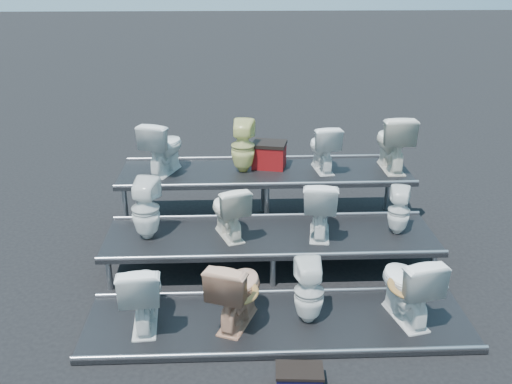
{
  "coord_description": "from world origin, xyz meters",
  "views": [
    {
      "loc": [
        -0.46,
        -6.53,
        3.73
      ],
      "look_at": [
        -0.18,
        0.1,
        1.01
      ],
      "focal_mm": 40.0,
      "sensor_mm": 36.0,
      "label": 1
    }
  ],
  "objects_px": {
    "toilet_4": "(146,209)",
    "toilet_10": "(323,147)",
    "step_stool": "(299,378)",
    "toilet_2": "(309,292)",
    "red_crate": "(269,156)",
    "toilet_6": "(320,207)",
    "toilet_7": "(399,211)",
    "toilet_9": "(243,146)",
    "toilet_11": "(393,142)",
    "toilet_5": "(229,210)",
    "toilet_8": "(163,147)",
    "toilet_0": "(142,292)",
    "toilet_1": "(237,290)",
    "toilet_3": "(408,285)"
  },
  "relations": [
    {
      "from": "toilet_9",
      "to": "toilet_4",
      "type": "bearing_deg",
      "value": 56.05
    },
    {
      "from": "toilet_4",
      "to": "toilet_10",
      "type": "bearing_deg",
      "value": -140.27
    },
    {
      "from": "toilet_0",
      "to": "toilet_1",
      "type": "distance_m",
      "value": 1.0
    },
    {
      "from": "toilet_9",
      "to": "toilet_11",
      "type": "bearing_deg",
      "value": -170.27
    },
    {
      "from": "toilet_7",
      "to": "toilet_2",
      "type": "bearing_deg",
      "value": 61.02
    },
    {
      "from": "toilet_1",
      "to": "toilet_11",
      "type": "relative_size",
      "value": 0.96
    },
    {
      "from": "toilet_4",
      "to": "red_crate",
      "type": "relative_size",
      "value": 1.68
    },
    {
      "from": "toilet_9",
      "to": "toilet_10",
      "type": "relative_size",
      "value": 1.09
    },
    {
      "from": "toilet_2",
      "to": "step_stool",
      "type": "distance_m",
      "value": 1.04
    },
    {
      "from": "toilet_6",
      "to": "toilet_8",
      "type": "xyz_separation_m",
      "value": [
        -2.08,
        1.3,
        0.41
      ]
    },
    {
      "from": "toilet_4",
      "to": "toilet_6",
      "type": "xyz_separation_m",
      "value": [
        2.18,
        0.0,
        -0.01
      ]
    },
    {
      "from": "toilet_5",
      "to": "toilet_7",
      "type": "height_order",
      "value": "toilet_5"
    },
    {
      "from": "toilet_0",
      "to": "toilet_8",
      "type": "height_order",
      "value": "toilet_8"
    },
    {
      "from": "toilet_4",
      "to": "toilet_8",
      "type": "xyz_separation_m",
      "value": [
        0.1,
        1.3,
        0.4
      ]
    },
    {
      "from": "toilet_0",
      "to": "toilet_6",
      "type": "distance_m",
      "value": 2.48
    },
    {
      "from": "toilet_3",
      "to": "toilet_4",
      "type": "height_order",
      "value": "toilet_4"
    },
    {
      "from": "toilet_1",
      "to": "toilet_8",
      "type": "distance_m",
      "value": 2.9
    },
    {
      "from": "toilet_0",
      "to": "toilet_7",
      "type": "xyz_separation_m",
      "value": [
        3.08,
        1.3,
        0.31
      ]
    },
    {
      "from": "toilet_9",
      "to": "red_crate",
      "type": "xyz_separation_m",
      "value": [
        0.39,
        0.16,
        -0.21
      ]
    },
    {
      "from": "toilet_0",
      "to": "red_crate",
      "type": "relative_size",
      "value": 1.71
    },
    {
      "from": "toilet_8",
      "to": "toilet_5",
      "type": "bearing_deg",
      "value": 147.64
    },
    {
      "from": "red_crate",
      "to": "toilet_10",
      "type": "bearing_deg",
      "value": 1.35
    },
    {
      "from": "toilet_0",
      "to": "toilet_9",
      "type": "height_order",
      "value": "toilet_9"
    },
    {
      "from": "toilet_10",
      "to": "step_stool",
      "type": "bearing_deg",
      "value": 71.94
    },
    {
      "from": "toilet_5",
      "to": "toilet_7",
      "type": "bearing_deg",
      "value": 160.11
    },
    {
      "from": "toilet_5",
      "to": "toilet_6",
      "type": "distance_m",
      "value": 1.15
    },
    {
      "from": "toilet_9",
      "to": "toilet_11",
      "type": "height_order",
      "value": "toilet_11"
    },
    {
      "from": "toilet_0",
      "to": "toilet_4",
      "type": "relative_size",
      "value": 1.02
    },
    {
      "from": "toilet_7",
      "to": "toilet_8",
      "type": "relative_size",
      "value": 0.8
    },
    {
      "from": "step_stool",
      "to": "toilet_2",
      "type": "bearing_deg",
      "value": 81.8
    },
    {
      "from": "toilet_0",
      "to": "toilet_4",
      "type": "height_order",
      "value": "toilet_4"
    },
    {
      "from": "toilet_7",
      "to": "toilet_4",
      "type": "bearing_deg",
      "value": 16.06
    },
    {
      "from": "toilet_4",
      "to": "red_crate",
      "type": "xyz_separation_m",
      "value": [
        1.63,
        1.46,
        0.18
      ]
    },
    {
      "from": "toilet_2",
      "to": "toilet_3",
      "type": "xyz_separation_m",
      "value": [
        1.07,
        0.0,
        0.05
      ]
    },
    {
      "from": "toilet_11",
      "to": "step_stool",
      "type": "bearing_deg",
      "value": 63.21
    },
    {
      "from": "toilet_3",
      "to": "toilet_10",
      "type": "xyz_separation_m",
      "value": [
        -0.56,
        2.6,
        0.74
      ]
    },
    {
      "from": "toilet_1",
      "to": "red_crate",
      "type": "relative_size",
      "value": 1.73
    },
    {
      "from": "toilet_6",
      "to": "toilet_7",
      "type": "distance_m",
      "value": 1.01
    },
    {
      "from": "toilet_8",
      "to": "step_stool",
      "type": "bearing_deg",
      "value": 136.14
    },
    {
      "from": "red_crate",
      "to": "toilet_4",
      "type": "bearing_deg",
      "value": -125.43
    },
    {
      "from": "toilet_5",
      "to": "toilet_9",
      "type": "height_order",
      "value": "toilet_9"
    },
    {
      "from": "toilet_2",
      "to": "toilet_3",
      "type": "height_order",
      "value": "toilet_3"
    },
    {
      "from": "toilet_3",
      "to": "toilet_5",
      "type": "height_order",
      "value": "toilet_5"
    },
    {
      "from": "toilet_6",
      "to": "toilet_8",
      "type": "relative_size",
      "value": 0.99
    },
    {
      "from": "toilet_9",
      "to": "toilet_11",
      "type": "distance_m",
      "value": 2.17
    },
    {
      "from": "toilet_4",
      "to": "toilet_10",
      "type": "relative_size",
      "value": 1.12
    },
    {
      "from": "toilet_7",
      "to": "toilet_9",
      "type": "xyz_separation_m",
      "value": [
        -1.95,
        1.3,
        0.47
      ]
    },
    {
      "from": "toilet_7",
      "to": "toilet_5",
      "type": "bearing_deg",
      "value": 16.06
    },
    {
      "from": "step_stool",
      "to": "toilet_0",
      "type": "bearing_deg",
      "value": 152.44
    },
    {
      "from": "toilet_3",
      "to": "step_stool",
      "type": "distance_m",
      "value": 1.64
    }
  ]
}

